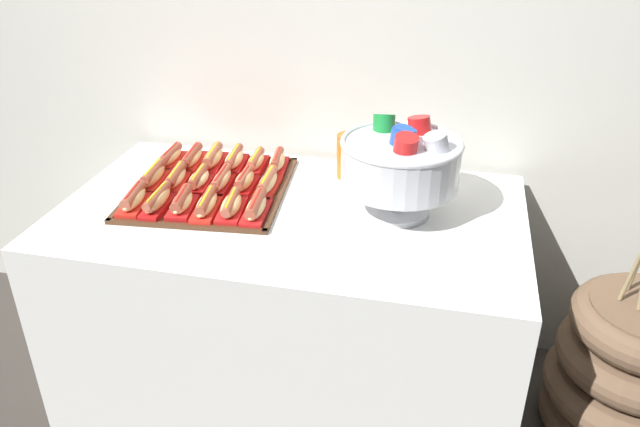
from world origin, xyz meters
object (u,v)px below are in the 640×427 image
at_px(hot_dog_1, 158,201).
at_px(buffet_table, 292,303).
at_px(serving_tray, 211,189).
at_px(hot_dog_7, 176,178).
at_px(hot_dog_3, 206,205).
at_px(hot_dog_8, 199,180).
at_px(hot_dog_14, 213,159).
at_px(hot_dog_16, 256,162).
at_px(floor_vase, 632,373).
at_px(hot_dog_17, 277,162).
at_px(hot_dog_5, 256,208).
at_px(hot_dog_12, 171,157).
at_px(hot_dog_4, 231,206).
at_px(hot_dog_11, 267,183).
at_px(cup_stack, 350,156).
at_px(hot_dog_2, 182,203).
at_px(hot_dog_0, 134,199).
at_px(hot_dog_6, 153,176).
at_px(hot_dog_10, 244,182).
at_px(hot_dog_9, 221,181).
at_px(punch_bowl, 401,161).
at_px(hot_dog_13, 192,158).
at_px(hot_dog_15, 234,160).

bearing_deg(hot_dog_1, buffet_table, 15.20).
xyz_separation_m(serving_tray, hot_dog_7, (-0.11, -0.01, 0.03)).
xyz_separation_m(hot_dog_3, hot_dog_8, (-0.09, 0.16, -0.00)).
bearing_deg(hot_dog_3, hot_dog_14, 108.18).
bearing_deg(hot_dog_16, buffet_table, -52.66).
height_order(floor_vase, hot_dog_17, floor_vase).
relative_size(hot_dog_5, hot_dog_12, 1.07).
distance_m(hot_dog_4, hot_dog_11, 0.18).
bearing_deg(hot_dog_14, cup_stack, 4.77).
bearing_deg(floor_vase, hot_dog_5, -173.16).
distance_m(hot_dog_8, hot_dog_14, 0.17).
xyz_separation_m(buffet_table, hot_dog_16, (-0.19, 0.25, 0.39)).
bearing_deg(hot_dog_2, cup_stack, 39.96).
height_order(hot_dog_7, hot_dog_17, hot_dog_17).
height_order(hot_dog_5, hot_dog_8, hot_dog_5).
distance_m(hot_dog_3, hot_dog_14, 0.34).
height_order(floor_vase, hot_dog_5, floor_vase).
height_order(hot_dog_3, hot_dog_4, same).
height_order(hot_dog_0, hot_dog_2, hot_dog_0).
xyz_separation_m(hot_dog_2, hot_dog_6, (-0.16, 0.15, 0.00)).
height_order(floor_vase, hot_dog_10, floor_vase).
bearing_deg(hot_dog_2, floor_vase, 6.61).
relative_size(hot_dog_12, hot_dog_14, 0.88).
height_order(hot_dog_2, hot_dog_9, hot_dog_2).
bearing_deg(hot_dog_3, hot_dog_1, -174.62).
bearing_deg(hot_dog_7, floor_vase, 0.17).
relative_size(hot_dog_1, hot_dog_14, 0.94).
bearing_deg(hot_dog_5, hot_dog_14, 129.67).
distance_m(buffet_table, hot_dog_1, 0.55).
xyz_separation_m(hot_dog_4, hot_dog_14, (-0.18, 0.31, 0.00)).
bearing_deg(serving_tray, punch_bowl, -2.34).
bearing_deg(hot_dog_4, hot_dog_0, -174.62).
height_order(hot_dog_0, cup_stack, cup_stack).
bearing_deg(hot_dog_4, floor_vase, 6.75).
bearing_deg(cup_stack, hot_dog_3, -135.28).
height_order(hot_dog_3, hot_dog_6, hot_dog_6).
bearing_deg(hot_dog_16, hot_dog_7, -138.37).
bearing_deg(buffet_table, hot_dog_12, 155.86).
xyz_separation_m(hot_dog_8, hot_dog_10, (0.15, 0.01, 0.00)).
height_order(hot_dog_6, hot_dog_14, same).
xyz_separation_m(floor_vase, hot_dog_12, (-1.58, 0.15, 0.53)).
relative_size(hot_dog_13, cup_stack, 1.24).
bearing_deg(hot_dog_14, hot_dog_10, -42.35).
xyz_separation_m(buffet_table, hot_dog_1, (-0.38, -0.10, 0.39)).
xyz_separation_m(hot_dog_11, cup_stack, (0.23, 0.18, 0.04)).
height_order(hot_dog_4, hot_dog_12, hot_dog_12).
xyz_separation_m(hot_dog_7, hot_dog_16, (0.21, 0.19, -0.00)).
distance_m(hot_dog_4, hot_dog_15, 0.34).
xyz_separation_m(serving_tray, punch_bowl, (0.61, -0.02, 0.16)).
bearing_deg(serving_tray, hot_dog_1, -118.91).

